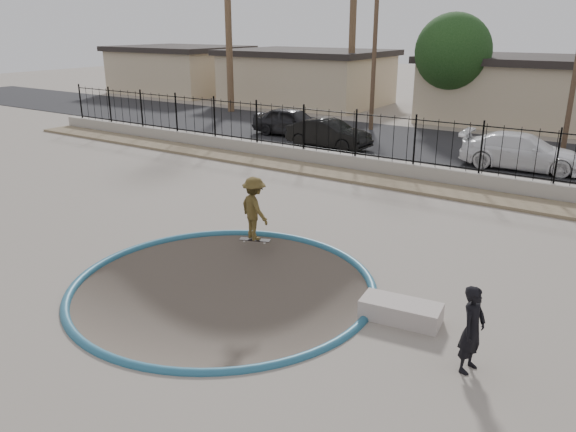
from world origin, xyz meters
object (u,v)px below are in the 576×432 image
Objects in this scene: skateboard at (255,240)px; car_c at (523,151)px; skater at (254,212)px; videographer at (472,329)px; car_b at (329,134)px; concrete_ledge at (401,311)px; car_a at (292,122)px.

car_c is (4.20, 12.64, 0.69)m from skateboard.
skater reaches higher than car_c.
car_b is (-11.21, 14.55, -0.07)m from videographer.
skateboard is at bearing 157.97° from car_c.
concrete_ledge is 0.39× the size of car_b.
concrete_ledge is 14.47m from car_c.
car_a is 11.86m from car_c.
car_c is (-0.86, 14.44, 0.55)m from concrete_ledge.
videographer is at bearing -29.91° from concrete_ledge.
skateboard is at bearing -157.60° from car_b.
videographer reaches higher than skateboard.
concrete_ledge is at bearing 69.44° from videographer.
skateboard is at bearing -152.43° from car_a.
car_c is (4.20, 12.64, -0.12)m from skater.
concrete_ledge is at bearing -41.36° from skateboard.
videographer is 21.61m from car_a.
car_c is at bearing 93.39° from concrete_ledge.
skater is at bearing -152.43° from car_a.
car_a is (-7.64, 13.40, -0.10)m from skater.
skateboard is 7.30m from videographer.
videographer is 2.01m from concrete_ledge.
skater is at bearing 160.45° from concrete_ledge.
car_c is at bearing -82.86° from car_b.
skater is 1.10× the size of videographer.
skater reaches higher than concrete_ledge.
car_a is at bearing 97.88° from skateboard.
car_a reaches higher than car_c.
car_a is (-7.64, 13.40, 0.71)m from skateboard.
car_b is (-9.54, 13.59, 0.52)m from concrete_ledge.
concrete_ledge is (-1.67, 0.96, -0.59)m from videographer.
skater is 7.26m from videographer.
car_a reaches higher than skateboard.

